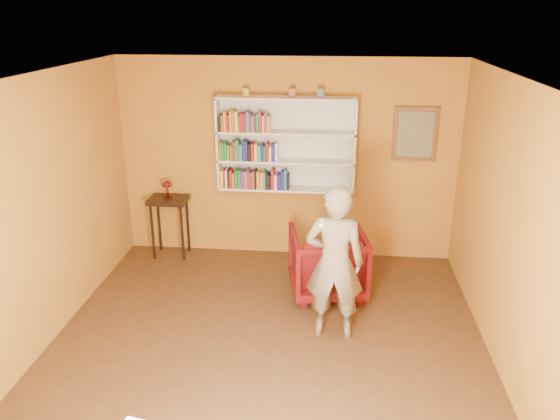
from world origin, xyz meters
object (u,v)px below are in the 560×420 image
object	(u,v)px
bookshelf	(286,144)
armchair	(328,262)
console_table	(169,208)
person	(334,263)
ruby_lustre	(167,186)

from	to	relation	value
bookshelf	armchair	xyz separation A→B (m)	(0.59, -1.03, -1.19)
console_table	person	xyz separation A→B (m)	(2.25, -1.76, 0.13)
bookshelf	person	bearing A→B (deg)	-70.97
ruby_lustre	person	size ratio (longest dim) A/B	0.14
console_table	ruby_lustre	bearing A→B (deg)	-90.00
bookshelf	armchair	world-z (taller)	bookshelf
bookshelf	ruby_lustre	size ratio (longest dim) A/B	7.53
bookshelf	ruby_lustre	xyz separation A→B (m)	(-1.59, -0.16, -0.58)
ruby_lustre	person	distance (m)	2.87
armchair	person	size ratio (longest dim) A/B	0.53
bookshelf	person	distance (m)	2.17
ruby_lustre	armchair	xyz separation A→B (m)	(2.18, -0.87, -0.61)
bookshelf	armchair	bearing A→B (deg)	-60.03
ruby_lustre	bookshelf	bearing A→B (deg)	5.72
console_table	person	world-z (taller)	person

